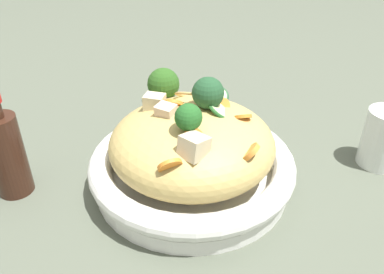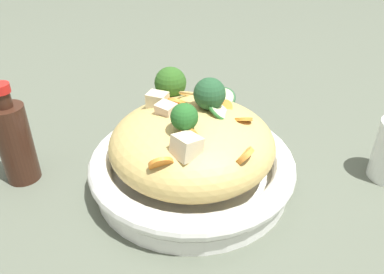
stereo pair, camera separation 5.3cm
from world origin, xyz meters
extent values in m
plane|color=#52584A|center=(0.00, 0.00, 0.00)|extent=(3.00, 3.00, 0.00)
cylinder|color=white|center=(0.00, 0.00, 0.01)|extent=(0.28, 0.28, 0.02)
torus|color=white|center=(0.00, 0.00, 0.04)|extent=(0.29, 0.29, 0.03)
ellipsoid|color=tan|center=(0.00, 0.00, 0.07)|extent=(0.23, 0.23, 0.10)
torus|color=tan|center=(0.00, 0.05, 0.09)|extent=(0.07, 0.07, 0.02)
torus|color=tan|center=(-0.01, -0.05, 0.12)|extent=(0.07, 0.06, 0.03)
cone|color=#A1BA76|center=(0.04, -0.09, 0.09)|extent=(0.02, 0.02, 0.02)
sphere|color=#2B571D|center=(0.04, -0.09, 0.12)|extent=(0.06, 0.06, 0.05)
cone|color=#9DB97A|center=(0.01, 0.04, 0.11)|extent=(0.02, 0.02, 0.02)
sphere|color=#235C24|center=(0.01, 0.04, 0.13)|extent=(0.05, 0.05, 0.03)
cone|color=#9ABA6E|center=(-0.02, -0.02, 0.12)|extent=(0.02, 0.02, 0.02)
sphere|color=#234D2C|center=(-0.02, -0.02, 0.14)|extent=(0.05, 0.05, 0.04)
cylinder|color=orange|center=(-0.07, 0.07, 0.10)|extent=(0.03, 0.03, 0.02)
cylinder|color=orange|center=(-0.04, -0.03, 0.12)|extent=(0.02, 0.02, 0.02)
cylinder|color=orange|center=(0.02, -0.03, 0.12)|extent=(0.03, 0.03, 0.02)
cylinder|color=orange|center=(-0.07, 0.00, 0.11)|extent=(0.03, 0.03, 0.02)
cylinder|color=orange|center=(0.00, 0.06, 0.11)|extent=(0.03, 0.03, 0.02)
cylinder|color=orange|center=(0.03, 0.09, 0.10)|extent=(0.03, 0.03, 0.03)
cylinder|color=beige|center=(-0.04, -0.01, 0.12)|extent=(0.03, 0.03, 0.02)
torus|color=#225522|center=(-0.04, -0.01, 0.12)|extent=(0.04, 0.04, 0.03)
cylinder|color=beige|center=(0.05, -0.08, 0.10)|extent=(0.03, 0.03, 0.03)
torus|color=#25512D|center=(0.05, -0.08, 0.10)|extent=(0.04, 0.03, 0.03)
cylinder|color=beige|center=(-0.04, -0.09, 0.10)|extent=(0.03, 0.03, 0.02)
torus|color=#275130|center=(-0.04, -0.09, 0.10)|extent=(0.04, 0.04, 0.03)
cube|color=beige|center=(0.05, -0.03, 0.12)|extent=(0.03, 0.03, 0.03)
cube|color=beige|center=(0.00, 0.07, 0.11)|extent=(0.04, 0.04, 0.03)
cube|color=beige|center=(0.03, 0.00, 0.12)|extent=(0.03, 0.03, 0.02)
cylinder|color=#381E14|center=(0.25, 0.01, 0.06)|extent=(0.05, 0.05, 0.12)
cylinder|color=silver|center=(-0.30, -0.04, 0.05)|extent=(0.06, 0.06, 0.09)
camera|label=1|loc=(0.01, 0.45, 0.36)|focal=36.11mm
camera|label=2|loc=(-0.04, 0.45, 0.36)|focal=36.11mm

